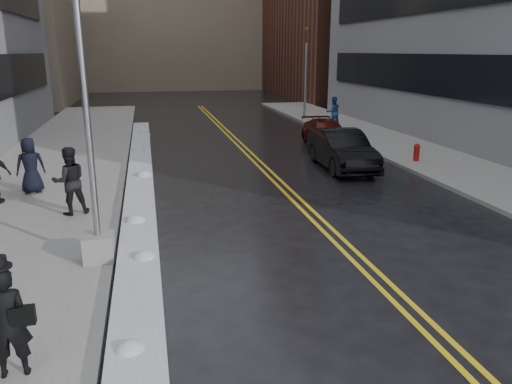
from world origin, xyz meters
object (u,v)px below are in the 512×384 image
pedestrian_fedora (7,323)px  car_maroon (326,133)px  fire_hydrant (417,151)px  car_black (342,150)px  pedestrian_east (333,112)px  traffic_signal (306,70)px  lamppost (90,155)px  pedestrian_c (30,165)px  pedestrian_b (70,181)px

pedestrian_fedora → car_maroon: pedestrian_fedora is taller
pedestrian_fedora → fire_hydrant: bearing=-143.1°
car_black → car_maroon: (1.15, 4.91, -0.14)m
pedestrian_east → car_maroon: size_ratio=0.42×
fire_hydrant → car_black: car_black is taller
traffic_signal → pedestrian_fedora: (-12.67, -26.00, -2.42)m
fire_hydrant → pedestrian_east: size_ratio=0.39×
lamppost → pedestrian_c: size_ratio=4.17×
pedestrian_b → pedestrian_east: 19.38m
traffic_signal → pedestrian_b: traffic_signal is taller
car_black → fire_hydrant: bearing=4.2°
pedestrian_b → car_maroon: (11.04, 9.22, -0.47)m
lamppost → car_maroon: size_ratio=1.71×
fire_hydrant → pedestrian_c: pedestrian_c is taller
lamppost → car_black: 12.00m
pedestrian_east → car_maroon: pedestrian_east is taller
pedestrian_c → pedestrian_east: pedestrian_east is taller
pedestrian_east → traffic_signal: bearing=-86.3°
fire_hydrant → traffic_signal: traffic_signal is taller
car_black → car_maroon: car_black is taller
pedestrian_east → pedestrian_c: bearing=35.8°
pedestrian_b → car_black: (9.89, 4.30, -0.33)m
pedestrian_fedora → pedestrian_east: pedestrian_east is taller
lamppost → pedestrian_fedora: bearing=-102.3°
pedestrian_c → pedestrian_b: bearing=104.8°
lamppost → pedestrian_b: lamppost is taller
traffic_signal → pedestrian_c: bearing=-132.3°
fire_hydrant → car_black: (-3.43, -0.11, 0.24)m
fire_hydrant → pedestrian_fedora: size_ratio=0.44×
fire_hydrant → pedestrian_fedora: (-13.17, -12.00, 0.44)m
pedestrian_east → car_black: (-3.36, -9.83, -0.29)m
pedestrian_c → lamppost: bearing=96.6°
pedestrian_c → car_black: (11.45, 1.69, -0.28)m
pedestrian_b → car_maroon: bearing=-156.7°
pedestrian_c → pedestrian_east: size_ratio=0.98×
car_maroon → pedestrian_fedora: bearing=-118.9°
pedestrian_b → pedestrian_c: 3.05m
pedestrian_c → car_maroon: 14.23m
pedestrian_b → fire_hydrant: bearing=-178.2°
pedestrian_fedora → car_black: (9.74, 11.89, -0.20)m
pedestrian_fedora → pedestrian_east: size_ratio=0.90×
pedestrian_b → car_black: 10.79m
lamppost → pedestrian_c: bearing=112.6°
pedestrian_fedora → car_black: 15.37m
pedestrian_fedora → pedestrian_b: (-0.15, 7.59, 0.13)m
pedestrian_fedora → pedestrian_b: size_ratio=0.86×
fire_hydrant → pedestrian_fedora: bearing=-137.7°
pedestrian_c → fire_hydrant: bearing=170.8°
pedestrian_east → car_black: size_ratio=0.39×
pedestrian_fedora → car_maroon: (10.89, 16.81, -0.34)m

